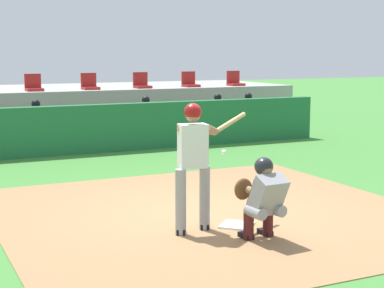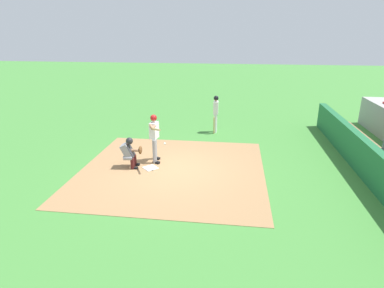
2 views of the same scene
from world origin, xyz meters
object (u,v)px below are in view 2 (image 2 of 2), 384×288
Objects in this scene: home_plate at (150,168)px; batter_at_plate at (154,135)px; catcher_crouched at (130,151)px; dugout_player_0 at (383,150)px; on_deck_batter at (216,112)px.

batter_at_plate reaches higher than home_plate.
home_plate is at bearing -1.35° from batter_at_plate.
catcher_crouched is at bearing -48.27° from batter_at_plate.
home_plate is 0.92m from catcher_crouched.
catcher_crouched is at bearing -82.72° from dugout_player_0.
batter_at_plate is 1.01× the size of on_deck_batter.
dugout_player_0 is (-1.15, 8.14, 0.65)m from home_plate.
batter_at_plate reaches higher than dugout_player_0.
dugout_player_0 is (3.54, 6.14, -0.35)m from on_deck_batter.
home_plate is at bearing -81.94° from dugout_player_0.
home_plate is 0.24× the size of batter_at_plate.
dugout_player_0 is at bearing 93.40° from batter_at_plate.
home_plate is at bearing -23.15° from on_deck_batter.
batter_at_plate is at bearing 131.73° from catcher_crouched.
catcher_crouched is 0.93× the size of on_deck_batter.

